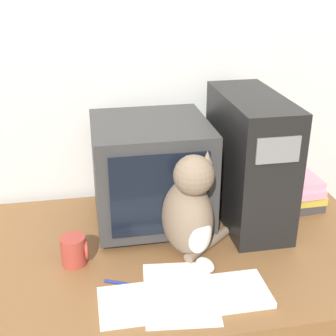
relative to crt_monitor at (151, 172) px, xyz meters
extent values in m
cube|color=silver|center=(0.05, 0.30, 0.30)|extent=(7.00, 0.05, 2.50)
cube|color=brown|center=(0.05, -0.19, -0.57)|extent=(1.44, 0.86, 0.75)
cube|color=#333333|center=(0.00, 0.00, -0.19)|extent=(0.28, 0.24, 0.02)
cube|color=#333333|center=(0.00, 0.00, 0.01)|extent=(0.41, 0.40, 0.36)
cube|color=black|center=(0.00, -0.20, 0.01)|extent=(0.33, 0.01, 0.28)
cube|color=black|center=(0.36, -0.03, 0.04)|extent=(0.20, 0.48, 0.48)
cube|color=slate|center=(0.36, -0.27, 0.17)|extent=(0.14, 0.01, 0.09)
cube|color=silver|center=(0.02, -0.47, -0.19)|extent=(0.50, 0.17, 0.02)
cube|color=silver|center=(0.02, -0.47, -0.18)|extent=(0.45, 0.13, 0.00)
ellipsoid|color=#7A6651|center=(0.08, -0.22, -0.07)|extent=(0.21, 0.25, 0.26)
ellipsoid|color=white|center=(0.11, -0.30, -0.09)|extent=(0.10, 0.08, 0.14)
sphere|color=#7A6651|center=(0.10, -0.26, 0.10)|extent=(0.16, 0.16, 0.13)
cone|color=#7A6651|center=(0.07, -0.27, 0.15)|extent=(0.03, 0.03, 0.04)
cone|color=#7A6651|center=(0.14, -0.24, 0.15)|extent=(0.03, 0.03, 0.04)
ellipsoid|color=white|center=(0.12, -0.34, -0.18)|extent=(0.07, 0.09, 0.04)
cylinder|color=#7A6651|center=(0.16, -0.22, -0.18)|extent=(0.19, 0.17, 0.03)
cube|color=#383333|center=(0.60, 0.02, -0.19)|extent=(0.15, 0.20, 0.03)
cube|color=gold|center=(0.60, 0.01, -0.15)|extent=(0.15, 0.18, 0.03)
cube|color=pink|center=(0.59, 0.01, -0.12)|extent=(0.15, 0.19, 0.03)
cube|color=pink|center=(0.60, 0.01, -0.09)|extent=(0.14, 0.16, 0.03)
cylinder|color=navy|center=(-0.13, -0.37, -0.20)|extent=(0.14, 0.07, 0.01)
cube|color=white|center=(0.02, -0.44, -0.20)|extent=(0.24, 0.32, 0.00)
cylinder|color=#9E382D|center=(-0.29, -0.23, -0.15)|extent=(0.08, 0.08, 0.10)
torus|color=#9E382D|center=(-0.25, -0.23, -0.15)|extent=(0.01, 0.07, 0.07)
camera|label=1|loc=(-0.22, -1.53, 0.70)|focal=50.00mm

